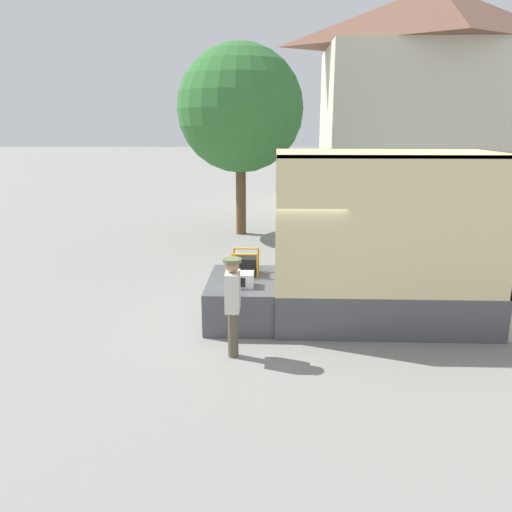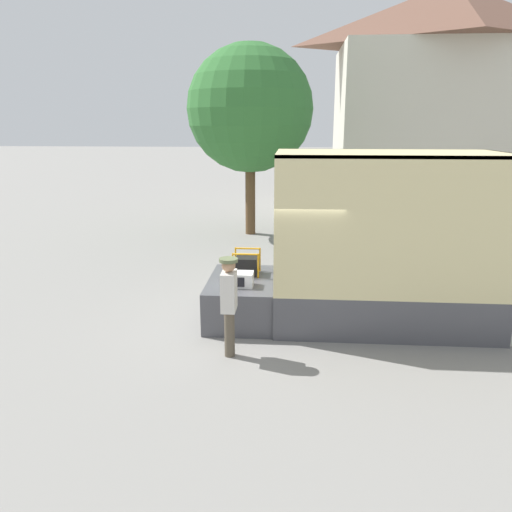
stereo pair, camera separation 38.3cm
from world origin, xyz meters
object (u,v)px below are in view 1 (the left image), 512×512
Objects in this scene: portable_generator at (246,265)px; worker_person at (233,297)px; microwave at (240,279)px; box_truck at (465,274)px; street_tree at (240,109)px.

worker_person is at bearing -93.04° from portable_generator.
microwave is 0.83m from portable_generator.
box_truck is at bearing 21.52° from worker_person.
worker_person is at bearing -87.04° from street_tree.
street_tree is (-0.64, 7.91, 3.39)m from portable_generator.
box_truck is 3.71× the size of worker_person.
microwave is (-4.53, -0.46, -0.02)m from box_truck.
worker_person is at bearing -158.48° from box_truck.
box_truck is 4.90m from worker_person.
worker_person is (-0.03, -1.34, 0.11)m from microwave.
microwave is at bearing 88.84° from worker_person.
portable_generator is at bearing 175.31° from box_truck.
street_tree is (-0.52, 10.07, 3.34)m from worker_person.
worker_person is 10.62m from street_tree.
street_tree reaches higher than microwave.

